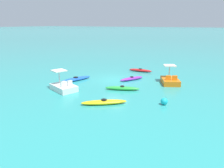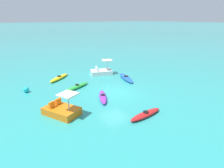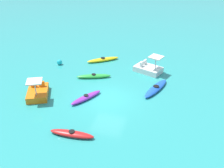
# 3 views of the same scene
# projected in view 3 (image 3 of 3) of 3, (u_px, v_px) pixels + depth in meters

# --- Properties ---
(ground_plane) EXTENTS (600.00, 600.00, 0.00)m
(ground_plane) POSITION_uv_depth(u_px,v_px,m) (108.00, 98.00, 19.38)
(ground_plane) COLOR teal
(kayak_blue) EXTENTS (3.54, 1.84, 0.37)m
(kayak_blue) POSITION_uv_depth(u_px,v_px,m) (156.00, 88.00, 20.43)
(kayak_blue) COLOR blue
(kayak_blue) RESTS_ON ground_plane
(kayak_yellow) EXTENTS (2.47, 3.03, 0.37)m
(kayak_yellow) POSITION_uv_depth(u_px,v_px,m) (103.00, 60.00, 25.47)
(kayak_yellow) COLOR yellow
(kayak_yellow) RESTS_ON ground_plane
(kayak_purple) EXTENTS (2.74, 1.86, 0.37)m
(kayak_purple) POSITION_uv_depth(u_px,v_px,m) (86.00, 97.00, 19.21)
(kayak_purple) COLOR purple
(kayak_purple) RESTS_ON ground_plane
(kayak_green) EXTENTS (1.60, 2.99, 0.37)m
(kayak_green) POSITION_uv_depth(u_px,v_px,m) (94.00, 76.00, 22.28)
(kayak_green) COLOR green
(kayak_green) RESTS_ON ground_plane
(kayak_red) EXTENTS (0.74, 2.84, 0.37)m
(kayak_red) POSITION_uv_depth(u_px,v_px,m) (72.00, 134.00, 15.54)
(kayak_red) COLOR red
(kayak_red) RESTS_ON ground_plane
(pedal_boat_orange) EXTENTS (2.81, 2.37, 1.68)m
(pedal_boat_orange) POSITION_uv_depth(u_px,v_px,m) (38.00, 92.00, 19.56)
(pedal_boat_orange) COLOR orange
(pedal_boat_orange) RESTS_ON ground_plane
(pedal_boat_white) EXTENTS (2.25, 2.77, 1.68)m
(pedal_boat_white) POSITION_uv_depth(u_px,v_px,m) (148.00, 68.00, 23.25)
(pedal_boat_white) COLOR white
(pedal_boat_white) RESTS_ON ground_plane
(buoy_cyan) EXTENTS (0.50, 0.50, 0.50)m
(buoy_cyan) POSITION_uv_depth(u_px,v_px,m) (59.00, 62.00, 24.69)
(buoy_cyan) COLOR #19B7C6
(buoy_cyan) RESTS_ON ground_plane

